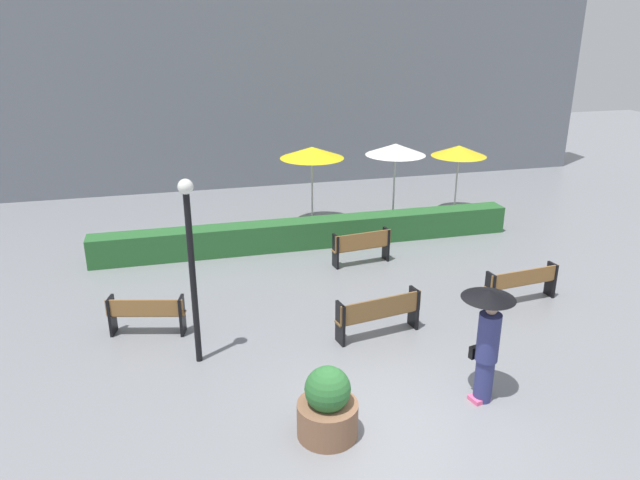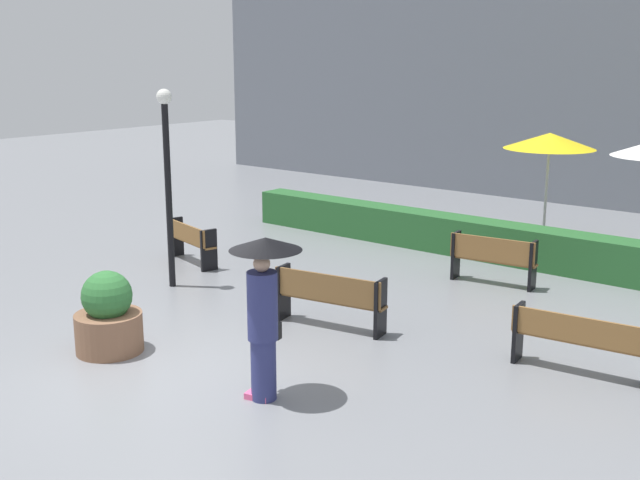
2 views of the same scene
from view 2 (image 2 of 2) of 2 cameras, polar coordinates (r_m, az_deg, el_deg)
The scene contains 11 objects.
ground_plane at distance 11.03m, azimuth -11.47°, elevation -9.52°, with size 60.00×60.00×0.00m, color gray.
bench_back_row at distance 15.03m, azimuth 12.47°, elevation -1.18°, with size 1.65×0.54×0.92m.
bench_far_left at distance 16.40m, azimuth -9.45°, elevation 0.03°, with size 1.62×0.72×0.84m.
bench_far_right at distance 11.18m, azimuth 18.43°, elevation -6.83°, with size 1.88×0.51×0.84m.
bench_mid_center at distance 12.36m, azimuth 0.66°, elevation -4.07°, with size 1.89×0.66×0.91m.
pedestrian_with_umbrella at distance 9.68m, azimuth -4.11°, elevation -4.31°, with size 0.91×0.91×2.08m.
planter_pot at distance 11.82m, azimuth -15.16°, elevation -5.45°, with size 0.98×0.98×1.22m.
lamp_post at distance 14.50m, azimuth -11.06°, elevation 5.26°, with size 0.28×0.28×3.65m.
patio_umbrella_yellow at distance 18.08m, azimuth 16.38°, elevation 6.92°, with size 2.00×2.00×2.56m.
hedge_strip at distance 16.99m, azimuth 11.87°, elevation 0.04°, with size 12.27×0.70×0.80m, color #28602D.
building_facade at distance 23.73m, azimuth 20.08°, elevation 13.29°, with size 28.00×1.20×9.05m, color slate.
Camera 2 is at (7.96, -6.35, 4.25)m, focal length 43.95 mm.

